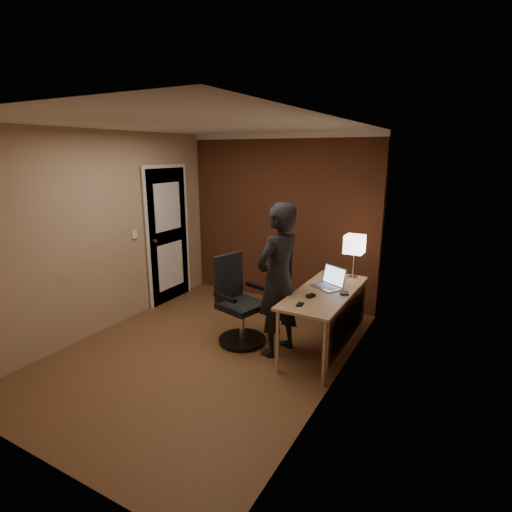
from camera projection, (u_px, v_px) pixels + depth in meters
name	position (u px, v px, depth m)	size (l,w,h in m)	color
room	(251.00, 214.00, 5.73)	(4.00, 4.00, 4.00)	brown
desk	(331.00, 303.00, 4.45)	(0.60, 1.50, 0.73)	tan
desk_lamp	(355.00, 245.00, 4.82)	(0.22, 0.22, 0.54)	silver
laptop	(330.00, 281.00, 4.58)	(0.41, 0.38, 0.23)	silver
mouse	(311.00, 296.00, 4.26)	(0.06, 0.10, 0.03)	black
phone	(300.00, 304.00, 4.04)	(0.06, 0.12, 0.01)	black
wallet	(344.00, 293.00, 4.35)	(0.09, 0.11, 0.02)	black
office_chair	(238.00, 305.00, 4.76)	(0.58, 0.64, 1.04)	black
person	(278.00, 280.00, 4.40)	(0.63, 0.41, 1.72)	black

